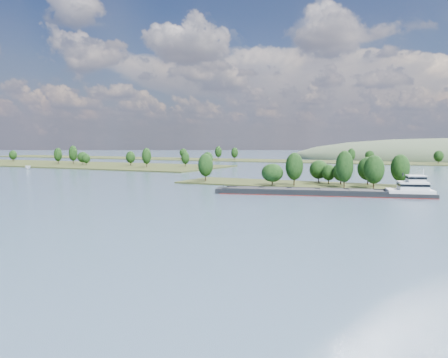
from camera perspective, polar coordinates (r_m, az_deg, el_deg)
The scene contains 7 objects.
ground at distance 128.08m, azimuth 1.69°, elevation -3.16°, with size 1800.00×1800.00×0.00m, color #3D516B.
tree_island at distance 180.97m, azimuth 11.48°, elevation 0.42°, with size 100.00×30.73×15.40m.
left_bank at distance 379.35m, azimuth -21.73°, elevation 1.92°, with size 300.00×80.00×16.08m.
back_shoreline at distance 398.34m, azimuth 19.59°, elevation 2.07°, with size 900.00×60.00×14.51m.
hill_west at distance 496.20m, azimuth 26.73°, elevation 2.24°, with size 320.00×160.00×44.00m, color #3B4B34.
cargo_barge at distance 151.71m, azimuth 14.58°, elevation -1.60°, with size 72.18×25.63×9.77m.
motorboat at distance 317.21m, azimuth -24.21°, elevation 1.41°, with size 2.50×6.65×2.57m, color white.
Camera 1 is at (51.75, 4.19, 17.75)m, focal length 35.00 mm.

